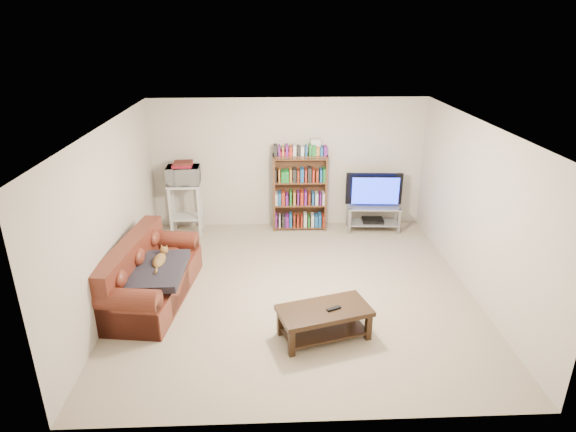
{
  "coord_description": "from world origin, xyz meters",
  "views": [
    {
      "loc": [
        -0.37,
        -6.09,
        3.61
      ],
      "look_at": [
        -0.1,
        0.4,
        1.0
      ],
      "focal_mm": 30.0,
      "sensor_mm": 36.0,
      "label": 1
    }
  ],
  "objects_px": {
    "sofa": "(148,279)",
    "coffee_table": "(324,317)",
    "tv_stand": "(373,213)",
    "bookshelf": "(300,191)"
  },
  "relations": [
    {
      "from": "coffee_table",
      "to": "tv_stand",
      "type": "relative_size",
      "value": 1.24
    },
    {
      "from": "sofa",
      "to": "bookshelf",
      "type": "relative_size",
      "value": 1.45
    },
    {
      "from": "bookshelf",
      "to": "sofa",
      "type": "bearing_deg",
      "value": -132.38
    },
    {
      "from": "coffee_table",
      "to": "tv_stand",
      "type": "bearing_deg",
      "value": 52.44
    },
    {
      "from": "sofa",
      "to": "tv_stand",
      "type": "relative_size",
      "value": 2.1
    },
    {
      "from": "bookshelf",
      "to": "coffee_table",
      "type": "bearing_deg",
      "value": -87.54
    },
    {
      "from": "sofa",
      "to": "tv_stand",
      "type": "distance_m",
      "value": 4.28
    },
    {
      "from": "tv_stand",
      "to": "bookshelf",
      "type": "relative_size",
      "value": 0.69
    },
    {
      "from": "sofa",
      "to": "coffee_table",
      "type": "relative_size",
      "value": 1.7
    },
    {
      "from": "tv_stand",
      "to": "bookshelf",
      "type": "distance_m",
      "value": 1.42
    }
  ]
}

